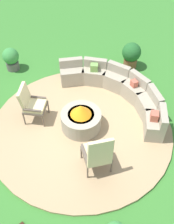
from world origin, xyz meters
name	(u,v)px	position (x,y,z in m)	size (l,w,h in m)	color
ground_plane	(81,128)	(0.00, 0.00, 0.00)	(24.00, 24.00, 0.00)	#387A2D
patio_circle	(81,127)	(0.00, 0.00, 0.03)	(4.65, 4.65, 0.06)	tan
fire_pit	(81,119)	(0.00, 0.00, 0.35)	(1.02, 1.02, 0.74)	#9E937F
curved_stone_bench	(118,90)	(-0.12, 1.48, 0.37)	(3.64, 1.49, 0.74)	#9E937F
lounge_chair_front_left	(31,103)	(-1.06, -0.73, 0.61)	(0.76, 0.79, 1.06)	brown
lounge_chair_front_right	(98,153)	(1.17, -0.55, 0.63)	(0.78, 0.78, 1.13)	brown
potted_plant_0	(11,58)	(-3.39, 0.02, 0.40)	(0.51, 0.51, 0.75)	#605B56
potted_plant_3	(131,54)	(-0.93, 2.93, 0.47)	(0.60, 0.60, 0.85)	brown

